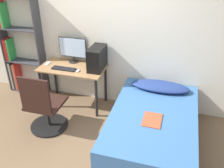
{
  "coord_description": "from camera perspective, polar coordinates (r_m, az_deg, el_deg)",
  "views": [
    {
      "loc": [
        1.26,
        -2.33,
        2.53
      ],
      "look_at": [
        0.39,
        0.67,
        0.75
      ],
      "focal_mm": 40.0,
      "sensor_mm": 36.0,
      "label": 1
    }
  ],
  "objects": [
    {
      "name": "office_chair",
      "position": [
        3.87,
        -15.17,
        -5.66
      ],
      "size": [
        0.58,
        0.58,
        0.97
      ],
      "color": "black",
      "rests_on": "ground_plane"
    },
    {
      "name": "pc_tower",
      "position": [
        4.03,
        -3.45,
        5.91
      ],
      "size": [
        0.22,
        0.43,
        0.37
      ],
      "color": "black",
      "rests_on": "desk"
    },
    {
      "name": "ground_plane",
      "position": [
        3.66,
        -9.05,
        -14.51
      ],
      "size": [
        14.0,
        14.0,
        0.0
      ],
      "primitive_type": "plane",
      "color": "brown"
    },
    {
      "name": "pillow",
      "position": [
        3.97,
        10.94,
        -0.51
      ],
      "size": [
        0.9,
        0.36,
        0.11
      ],
      "color": "navy",
      "rests_on": "bed"
    },
    {
      "name": "mouse",
      "position": [
        4.05,
        -7.77,
        3.04
      ],
      "size": [
        0.06,
        0.09,
        0.02
      ],
      "color": "silver",
      "rests_on": "desk"
    },
    {
      "name": "phone",
      "position": [
        4.41,
        -14.5,
        4.58
      ],
      "size": [
        0.07,
        0.14,
        0.01
      ],
      "color": "#B7B7BC",
      "rests_on": "desk"
    },
    {
      "name": "desk",
      "position": [
        4.25,
        -8.89,
        2.49
      ],
      "size": [
        1.09,
        0.59,
        0.73
      ],
      "color": "#997047",
      "rests_on": "ground_plane"
    },
    {
      "name": "bed",
      "position": [
        3.59,
        9.19,
        -10.08
      ],
      "size": [
        1.18,
        1.86,
        0.52
      ],
      "color": "#4C3D2D",
      "rests_on": "ground_plane"
    },
    {
      "name": "magazine",
      "position": [
        3.31,
        9.16,
        -8.1
      ],
      "size": [
        0.24,
        0.32,
        0.01
      ],
      "color": "#B24C2D",
      "rests_on": "bed"
    },
    {
      "name": "keyboard",
      "position": [
        4.15,
        -10.95,
        3.45
      ],
      "size": [
        0.4,
        0.12,
        0.02
      ],
      "color": "black",
      "rests_on": "desk"
    },
    {
      "name": "bookshelf",
      "position": [
        4.89,
        -21.05,
        7.42
      ],
      "size": [
        0.75,
        0.23,
        1.85
      ],
      "color": "#38383D",
      "rests_on": "ground_plane"
    },
    {
      "name": "monitor",
      "position": [
        4.3,
        -8.98,
        7.99
      ],
      "size": [
        0.49,
        0.16,
        0.44
      ],
      "color": "black",
      "rests_on": "desk"
    },
    {
      "name": "wall_back",
      "position": [
        4.14,
        -2.36,
        11.6
      ],
      "size": [
        8.0,
        0.05,
        2.5
      ],
      "color": "silver",
      "rests_on": "ground_plane"
    }
  ]
}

